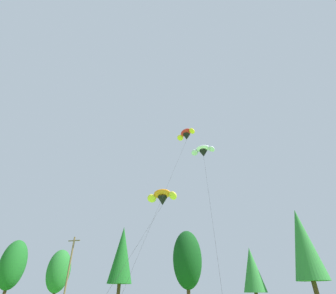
{
  "coord_description": "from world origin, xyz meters",
  "views": [
    {
      "loc": [
        6.77,
        3.93,
        2.05
      ],
      "look_at": [
        1.37,
        22.37,
        13.58
      ],
      "focal_mm": 26.26,
      "sensor_mm": 36.0,
      "label": 1
    }
  ],
  "objects_px": {
    "utility_pole": "(69,269)",
    "parafoil_kite_mid_orange": "(162,197)",
    "parafoil_kite_far_white": "(203,151)",
    "parafoil_kite_high_red_yellow": "(186,135)"
  },
  "relations": [
    {
      "from": "utility_pole",
      "to": "parafoil_kite_mid_orange",
      "type": "xyz_separation_m",
      "value": [
        18.67,
        -10.65,
        6.32
      ]
    },
    {
      "from": "parafoil_kite_mid_orange",
      "to": "parafoil_kite_far_white",
      "type": "xyz_separation_m",
      "value": [
        4.73,
        3.59,
        7.45
      ]
    },
    {
      "from": "utility_pole",
      "to": "parafoil_kite_mid_orange",
      "type": "bearing_deg",
      "value": -29.7
    },
    {
      "from": "utility_pole",
      "to": "parafoil_kite_high_red_yellow",
      "type": "bearing_deg",
      "value": -15.79
    },
    {
      "from": "parafoil_kite_high_red_yellow",
      "to": "parafoil_kite_far_white",
      "type": "relative_size",
      "value": 1.25
    },
    {
      "from": "parafoil_kite_high_red_yellow",
      "to": "utility_pole",
      "type": "bearing_deg",
      "value": 164.21
    },
    {
      "from": "utility_pole",
      "to": "parafoil_kite_high_red_yellow",
      "type": "relative_size",
      "value": 0.45
    },
    {
      "from": "parafoil_kite_mid_orange",
      "to": "utility_pole",
      "type": "bearing_deg",
      "value": 150.3
    },
    {
      "from": "parafoil_kite_high_red_yellow",
      "to": "parafoil_kite_mid_orange",
      "type": "relative_size",
      "value": 1.74
    },
    {
      "from": "utility_pole",
      "to": "parafoil_kite_mid_orange",
      "type": "distance_m",
      "value": 22.41
    }
  ]
}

